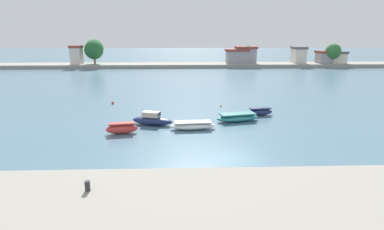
# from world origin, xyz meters

# --- Properties ---
(ground_plane) EXTENTS (400.00, 400.00, 0.00)m
(ground_plane) POSITION_xyz_m (0.00, 0.00, 0.00)
(ground_plane) COLOR slate
(seawall_embankment) EXTENTS (72.93, 7.31, 1.90)m
(seawall_embankment) POSITION_xyz_m (0.00, -9.89, 0.95)
(seawall_embankment) COLOR gray
(seawall_embankment) RESTS_ON ground
(mooring_bollard) EXTENTS (0.30, 0.30, 0.59)m
(mooring_bollard) POSITION_xyz_m (-10.02, -9.17, 2.19)
(mooring_bollard) COLOR #2D2D33
(mooring_bollard) RESTS_ON seawall_embankment
(moored_boat_0) EXTENTS (3.47, 1.62, 1.19)m
(moored_boat_0) POSITION_xyz_m (-11.04, 7.42, 0.57)
(moored_boat_0) COLOR #C63833
(moored_boat_0) RESTS_ON ground
(moored_boat_1) EXTENTS (5.14, 2.95, 1.56)m
(moored_boat_1) POSITION_xyz_m (-8.11, 10.72, 0.59)
(moored_boat_1) COLOR navy
(moored_boat_1) RESTS_ON ground
(moored_boat_2) EXTENTS (5.16, 1.99, 0.88)m
(moored_boat_2) POSITION_xyz_m (-3.44, 8.76, 0.42)
(moored_boat_2) COLOR white
(moored_boat_2) RESTS_ON ground
(moored_boat_3) EXTENTS (5.57, 2.93, 0.99)m
(moored_boat_3) POSITION_xyz_m (2.07, 11.90, 0.47)
(moored_boat_3) COLOR teal
(moored_boat_3) RESTS_ON ground
(moored_boat_4) EXTENTS (3.49, 1.56, 1.02)m
(moored_boat_4) POSITION_xyz_m (5.48, 14.64, 0.48)
(moored_boat_4) COLOR navy
(moored_boat_4) RESTS_ON ground
(mooring_buoy_0) EXTENTS (0.25, 0.25, 0.25)m
(mooring_buoy_0) POSITION_xyz_m (1.03, 19.90, 0.13)
(mooring_buoy_0) COLOR orange
(mooring_buoy_0) RESTS_ON ground
(mooring_buoy_1) EXTENTS (0.39, 0.39, 0.39)m
(mooring_buoy_1) POSITION_xyz_m (-14.97, 22.33, 0.20)
(mooring_buoy_1) COLOR red
(mooring_buoy_1) RESTS_ON ground
(distant_shoreline) EXTENTS (123.97, 9.19, 8.38)m
(distant_shoreline) POSITION_xyz_m (0.99, 75.65, 2.40)
(distant_shoreline) COLOR gray
(distant_shoreline) RESTS_ON ground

